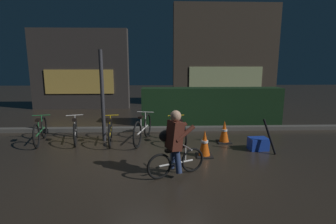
{
  "coord_description": "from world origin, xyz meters",
  "views": [
    {
      "loc": [
        -0.03,
        -5.56,
        2.06
      ],
      "look_at": [
        0.2,
        0.6,
        0.9
      ],
      "focal_mm": 27.14,
      "sensor_mm": 36.0,
      "label": 1
    }
  ],
  "objects_px": {
    "traffic_cone_far": "(224,132)",
    "blue_crate": "(258,144)",
    "parked_bike_leftmost": "(40,131)",
    "parked_bike_left_mid": "(75,130)",
    "street_post": "(102,97)",
    "parked_bike_center_left": "(110,131)",
    "cyclist": "(175,143)",
    "parked_bike_right_mid": "(178,131)",
    "traffic_cone_near": "(205,144)",
    "closed_umbrella": "(269,137)",
    "parked_bike_center_right": "(143,129)"
  },
  "relations": [
    {
      "from": "parked_bike_center_left",
      "to": "parked_bike_right_mid",
      "type": "bearing_deg",
      "value": -99.34
    },
    {
      "from": "parked_bike_left_mid",
      "to": "traffic_cone_far",
      "type": "bearing_deg",
      "value": -108.68
    },
    {
      "from": "parked_bike_left_mid",
      "to": "traffic_cone_far",
      "type": "distance_m",
      "value": 3.99
    },
    {
      "from": "parked_bike_left_mid",
      "to": "closed_umbrella",
      "type": "height_order",
      "value": "closed_umbrella"
    },
    {
      "from": "parked_bike_center_left",
      "to": "cyclist",
      "type": "height_order",
      "value": "cyclist"
    },
    {
      "from": "street_post",
      "to": "parked_bike_center_left",
      "type": "bearing_deg",
      "value": -39.97
    },
    {
      "from": "parked_bike_center_right",
      "to": "traffic_cone_near",
      "type": "distance_m",
      "value": 1.85
    },
    {
      "from": "parked_bike_leftmost",
      "to": "cyclist",
      "type": "distance_m",
      "value": 4.06
    },
    {
      "from": "parked_bike_right_mid",
      "to": "street_post",
      "type": "bearing_deg",
      "value": 73.3
    },
    {
      "from": "traffic_cone_far",
      "to": "street_post",
      "type": "bearing_deg",
      "value": 174.99
    },
    {
      "from": "parked_bike_center_right",
      "to": "cyclist",
      "type": "distance_m",
      "value": 2.25
    },
    {
      "from": "parked_bike_center_left",
      "to": "parked_bike_center_right",
      "type": "relative_size",
      "value": 0.91
    },
    {
      "from": "traffic_cone_near",
      "to": "parked_bike_center_right",
      "type": "bearing_deg",
      "value": 141.96
    },
    {
      "from": "street_post",
      "to": "blue_crate",
      "type": "xyz_separation_m",
      "value": [
        3.92,
        -0.9,
        -1.07
      ]
    },
    {
      "from": "parked_bike_center_left",
      "to": "traffic_cone_far",
      "type": "height_order",
      "value": "parked_bike_center_left"
    },
    {
      "from": "parked_bike_leftmost",
      "to": "blue_crate",
      "type": "relative_size",
      "value": 3.43
    },
    {
      "from": "parked_bike_center_left",
      "to": "blue_crate",
      "type": "relative_size",
      "value": 3.45
    },
    {
      "from": "street_post",
      "to": "parked_bike_center_right",
      "type": "bearing_deg",
      "value": -8.42
    },
    {
      "from": "parked_bike_leftmost",
      "to": "parked_bike_right_mid",
      "type": "height_order",
      "value": "parked_bike_leftmost"
    },
    {
      "from": "parked_bike_center_left",
      "to": "cyclist",
      "type": "xyz_separation_m",
      "value": [
        1.58,
        -2.1,
        0.31
      ]
    },
    {
      "from": "traffic_cone_near",
      "to": "traffic_cone_far",
      "type": "distance_m",
      "value": 1.24
    },
    {
      "from": "parked_bike_center_left",
      "to": "cyclist",
      "type": "relative_size",
      "value": 1.22
    },
    {
      "from": "parked_bike_leftmost",
      "to": "parked_bike_left_mid",
      "type": "bearing_deg",
      "value": -100.05
    },
    {
      "from": "parked_bike_right_mid",
      "to": "closed_umbrella",
      "type": "distance_m",
      "value": 2.27
    },
    {
      "from": "parked_bike_left_mid",
      "to": "traffic_cone_far",
      "type": "relative_size",
      "value": 2.47
    },
    {
      "from": "parked_bike_left_mid",
      "to": "parked_bike_center_left",
      "type": "height_order",
      "value": "parked_bike_center_left"
    },
    {
      "from": "blue_crate",
      "to": "cyclist",
      "type": "relative_size",
      "value": 0.35
    },
    {
      "from": "parked_bike_center_right",
      "to": "traffic_cone_near",
      "type": "relative_size",
      "value": 2.73
    },
    {
      "from": "traffic_cone_near",
      "to": "blue_crate",
      "type": "xyz_separation_m",
      "value": [
        1.4,
        0.4,
        -0.14
      ]
    },
    {
      "from": "parked_bike_center_left",
      "to": "traffic_cone_far",
      "type": "bearing_deg",
      "value": -100.18
    },
    {
      "from": "parked_bike_center_left",
      "to": "traffic_cone_far",
      "type": "relative_size",
      "value": 2.55
    },
    {
      "from": "parked_bike_left_mid",
      "to": "blue_crate",
      "type": "relative_size",
      "value": 3.34
    },
    {
      "from": "traffic_cone_far",
      "to": "blue_crate",
      "type": "bearing_deg",
      "value": -42.0
    },
    {
      "from": "traffic_cone_near",
      "to": "blue_crate",
      "type": "height_order",
      "value": "traffic_cone_near"
    },
    {
      "from": "parked_bike_center_left",
      "to": "parked_bike_center_right",
      "type": "xyz_separation_m",
      "value": [
        0.86,
        0.01,
        0.03
      ]
    },
    {
      "from": "traffic_cone_near",
      "to": "traffic_cone_far",
      "type": "bearing_deg",
      "value": 55.02
    },
    {
      "from": "parked_bike_left_mid",
      "to": "parked_bike_center_left",
      "type": "distance_m",
      "value": 0.95
    },
    {
      "from": "street_post",
      "to": "parked_bike_leftmost",
      "type": "distance_m",
      "value": 1.88
    },
    {
      "from": "street_post",
      "to": "traffic_cone_near",
      "type": "height_order",
      "value": "street_post"
    },
    {
      "from": "traffic_cone_far",
      "to": "closed_umbrella",
      "type": "distance_m",
      "value": 1.21
    },
    {
      "from": "parked_bike_right_mid",
      "to": "closed_umbrella",
      "type": "height_order",
      "value": "closed_umbrella"
    },
    {
      "from": "blue_crate",
      "to": "closed_umbrella",
      "type": "xyz_separation_m",
      "value": [
        0.15,
        -0.25,
        0.25
      ]
    },
    {
      "from": "parked_bike_center_left",
      "to": "blue_crate",
      "type": "xyz_separation_m",
      "value": [
        3.72,
        -0.73,
        -0.17
      ]
    },
    {
      "from": "closed_umbrella",
      "to": "cyclist",
      "type": "bearing_deg",
      "value": 69.84
    },
    {
      "from": "traffic_cone_far",
      "to": "closed_umbrella",
      "type": "relative_size",
      "value": 0.7
    },
    {
      "from": "street_post",
      "to": "parked_bike_right_mid",
      "type": "xyz_separation_m",
      "value": [
        2.01,
        -0.21,
        -0.9
      ]
    },
    {
      "from": "parked_bike_center_right",
      "to": "cyclist",
      "type": "bearing_deg",
      "value": -149.32
    },
    {
      "from": "parked_bike_center_left",
      "to": "closed_umbrella",
      "type": "relative_size",
      "value": 1.78
    },
    {
      "from": "parked_bike_center_left",
      "to": "parked_bike_right_mid",
      "type": "xyz_separation_m",
      "value": [
        1.81,
        -0.04,
        -0.0
      ]
    },
    {
      "from": "parked_bike_leftmost",
      "to": "closed_umbrella",
      "type": "height_order",
      "value": "closed_umbrella"
    }
  ]
}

